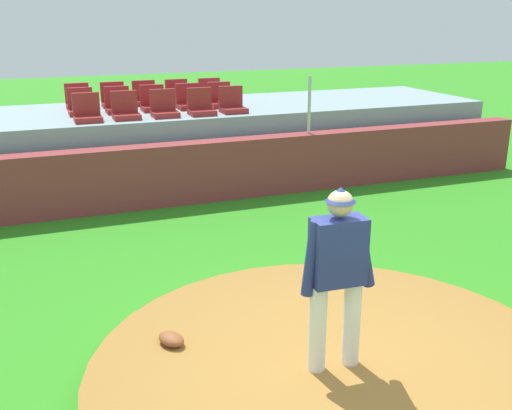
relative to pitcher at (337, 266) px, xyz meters
name	(u,v)px	position (x,y,z in m)	size (l,w,h in m)	color
ground_plane	(338,387)	(0.06, -0.01, -1.22)	(60.00, 60.00, 0.00)	#2C851C
pitchers_mound	(338,376)	(0.06, -0.01, -1.10)	(4.60, 4.60, 0.23)	olive
pitcher	(337,266)	(0.00, 0.00, 0.00)	(0.71, 0.28, 1.69)	white
baseball	(353,292)	(0.89, 1.17, -0.94)	(0.07, 0.07, 0.07)	white
fielding_glove	(171,339)	(-1.29, 0.89, -0.93)	(0.30, 0.20, 0.11)	brown
brick_barrier	(178,174)	(0.06, 5.98, -0.67)	(14.68, 0.40, 1.10)	brown
fence_post_right	(309,105)	(2.64, 5.98, 0.42)	(0.06, 0.06, 1.08)	silver
bleacher_platform	(154,143)	(0.06, 7.93, -0.50)	(14.11, 3.06, 1.43)	#80979D
stadium_chair_0	(87,113)	(-1.33, 6.92, 0.37)	(0.48, 0.44, 0.50)	maroon
stadium_chair_1	(126,110)	(-0.64, 6.95, 0.37)	(0.48, 0.44, 0.50)	maroon
stadium_chair_2	(164,108)	(0.08, 6.94, 0.37)	(0.48, 0.44, 0.50)	maroon
stadium_chair_3	(201,106)	(0.78, 6.91, 0.37)	(0.48, 0.44, 0.50)	maroon
stadium_chair_4	(232,104)	(1.43, 6.95, 0.37)	(0.48, 0.44, 0.50)	maroon
stadium_chair_5	(81,106)	(-1.36, 7.75, 0.37)	(0.48, 0.44, 0.50)	maroon
stadium_chair_6	(118,105)	(-0.66, 7.72, 0.37)	(0.48, 0.44, 0.50)	maroon
stadium_chair_7	(153,103)	(0.03, 7.73, 0.37)	(0.48, 0.44, 0.50)	maroon
stadium_chair_8	(189,101)	(0.76, 7.72, 0.37)	(0.48, 0.44, 0.50)	maroon
stadium_chair_9	(220,99)	(1.44, 7.73, 0.37)	(0.48, 0.44, 0.50)	maroon
stadium_chair_10	(78,101)	(-1.34, 8.57, 0.37)	(0.48, 0.44, 0.50)	maroon
stadium_chair_11	(113,99)	(-0.63, 8.53, 0.37)	(0.48, 0.44, 0.50)	maroon
stadium_chair_12	(145,97)	(0.04, 8.58, 0.37)	(0.48, 0.44, 0.50)	maroon
stadium_chair_13	(178,96)	(0.74, 8.56, 0.37)	(0.48, 0.44, 0.50)	maroon
stadium_chair_14	(211,94)	(1.47, 8.53, 0.37)	(0.48, 0.44, 0.50)	maroon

